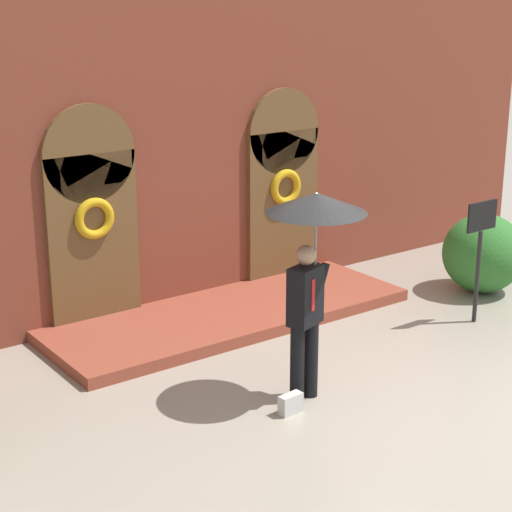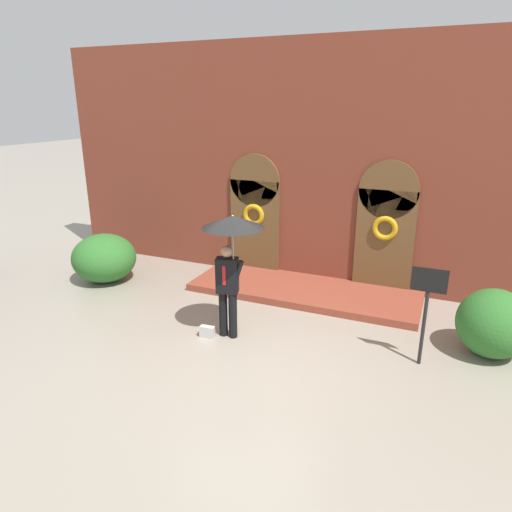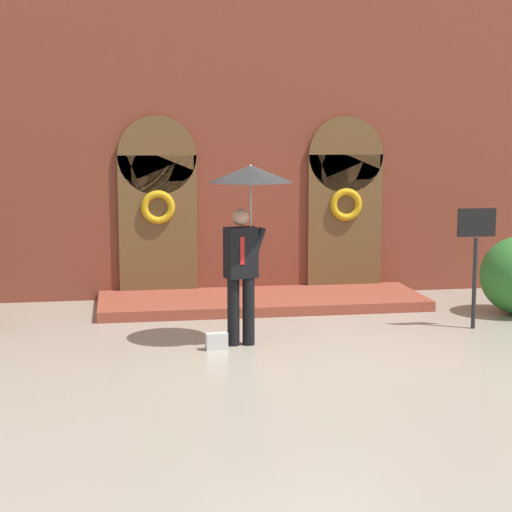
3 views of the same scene
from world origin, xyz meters
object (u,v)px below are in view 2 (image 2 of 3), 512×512
object	(u,v)px
person_with_umbrella	(231,240)
handbag	(207,332)
shrub_right	(494,323)
sign_post	(427,301)
shrub_left	(104,258)

from	to	relation	value
person_with_umbrella	handbag	size ratio (longest dim) A/B	8.44
handbag	shrub_right	world-z (taller)	shrub_right
handbag	sign_post	distance (m)	3.95
handbag	sign_post	world-z (taller)	sign_post
handbag	person_with_umbrella	bearing A→B (deg)	19.73
shrub_left	sign_post	bearing A→B (deg)	-7.21
shrub_right	person_with_umbrella	bearing A→B (deg)	-164.68
handbag	shrub_left	size ratio (longest dim) A/B	0.18
person_with_umbrella	sign_post	size ratio (longest dim) A/B	1.37
person_with_umbrella	shrub_left	world-z (taller)	person_with_umbrella
handbag	shrub_right	xyz separation A→B (m)	(4.86, 1.41, 0.49)
shrub_left	shrub_right	world-z (taller)	shrub_right
person_with_umbrella	shrub_right	xyz separation A→B (m)	(4.41, 1.21, -1.31)
handbag	shrub_right	distance (m)	5.08
person_with_umbrella	sign_post	distance (m)	3.42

